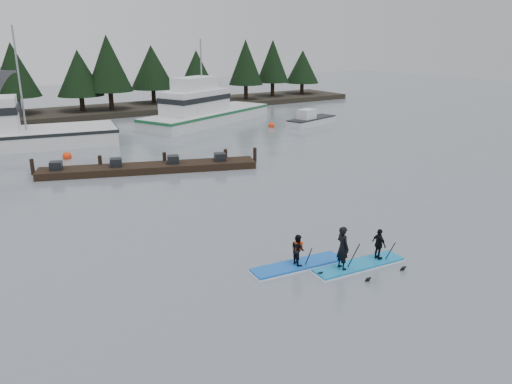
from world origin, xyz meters
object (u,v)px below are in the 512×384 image
fishing_boat_medium (205,117)px  paddleboard_solo (298,259)px  paddleboard_duo (358,254)px  floating_dock (149,168)px

fishing_boat_medium → paddleboard_solo: bearing=-135.1°
fishing_boat_medium → paddleboard_duo: (-9.72, -31.29, -0.10)m
fishing_boat_medium → paddleboard_duo: size_ratio=4.18×
paddleboard_solo → paddleboard_duo: (1.86, -1.21, 0.20)m
paddleboard_solo → paddleboard_duo: size_ratio=0.98×
fishing_boat_medium → floating_dock: size_ratio=1.16×
paddleboard_duo → paddleboard_solo: bearing=151.9°
floating_dock → paddleboard_solo: bearing=-71.9°
fishing_boat_medium → floating_dock: (-11.17, -14.18, -0.41)m
fishing_boat_medium → paddleboard_duo: fishing_boat_medium is taller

